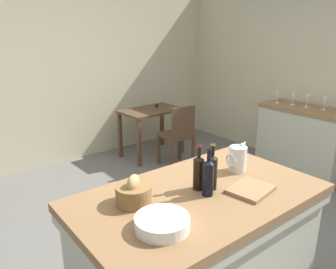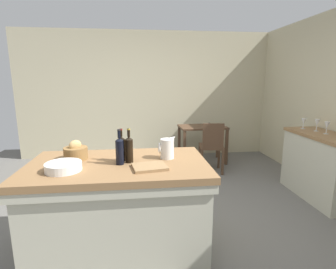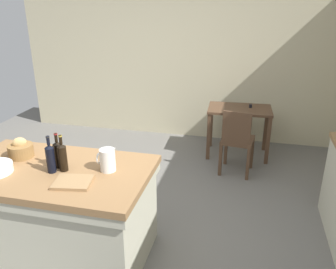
{
  "view_description": "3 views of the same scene",
  "coord_description": "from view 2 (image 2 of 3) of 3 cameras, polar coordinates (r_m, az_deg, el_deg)",
  "views": [
    {
      "loc": [
        -1.76,
        -2.03,
        1.89
      ],
      "look_at": [
        0.07,
        0.31,
        0.93
      ],
      "focal_mm": 35.22,
      "sensor_mm": 36.0,
      "label": 1
    },
    {
      "loc": [
        -0.22,
        -2.96,
        1.61
      ],
      "look_at": [
        0.19,
        0.56,
        0.87
      ],
      "focal_mm": 27.79,
      "sensor_mm": 36.0,
      "label": 2
    },
    {
      "loc": [
        1.14,
        -2.97,
        2.22
      ],
      "look_at": [
        0.35,
        0.34,
        0.88
      ],
      "focal_mm": 37.26,
      "sensor_mm": 36.0,
      "label": 3
    }
  ],
  "objects": [
    {
      "name": "ground_plane",
      "position": [
        3.38,
        -2.16,
        -16.66
      ],
      "size": [
        6.76,
        6.76,
        0.0
      ],
      "primitive_type": "plane",
      "color": "#66635E"
    },
    {
      "name": "wine_glass_far_right",
      "position": [
        4.33,
        27.6,
        2.52
      ],
      "size": [
        0.07,
        0.07,
        0.15
      ],
      "color": "white",
      "rests_on": "side_cabinet"
    },
    {
      "name": "wine_bottle_dark",
      "position": [
        2.4,
        -8.53,
        -3.12
      ],
      "size": [
        0.07,
        0.07,
        0.32
      ],
      "color": "black",
      "rests_on": "island_table"
    },
    {
      "name": "wash_bowl",
      "position": [
        2.35,
        -21.95,
        -6.58
      ],
      "size": [
        0.3,
        0.3,
        0.07
      ],
      "primitive_type": "cylinder",
      "color": "white",
      "rests_on": "island_table"
    },
    {
      "name": "writing_desk",
      "position": [
        5.17,
        7.56,
        0.57
      ],
      "size": [
        0.92,
        0.6,
        0.78
      ],
      "color": "#513826",
      "rests_on": "ground"
    },
    {
      "name": "island_table",
      "position": [
        2.6,
        -10.55,
        -14.51
      ],
      "size": [
        1.64,
        0.97,
        0.87
      ],
      "color": "olive",
      "rests_on": "ground"
    },
    {
      "name": "wall_back",
      "position": [
        5.58,
        -4.39,
        8.59
      ],
      "size": [
        5.32,
        0.12,
        2.6
      ],
      "primitive_type": "cube",
      "color": "beige",
      "rests_on": "ground"
    },
    {
      "name": "side_cabinet",
      "position": [
        4.16,
        30.6,
        -6.03
      ],
      "size": [
        0.52,
        1.16,
        0.91
      ],
      "color": "olive",
      "rests_on": "ground"
    },
    {
      "name": "pitcher",
      "position": [
        2.51,
        -0.23,
        -3.06
      ],
      "size": [
        0.17,
        0.13,
        0.23
      ],
      "color": "white",
      "rests_on": "island_table"
    },
    {
      "name": "cutting_board",
      "position": [
        2.26,
        -4.04,
        -7.08
      ],
      "size": [
        0.32,
        0.28,
        0.02
      ],
      "primitive_type": "cube",
      "rotation": [
        0.0,
        0.0,
        0.17
      ],
      "color": "#99754C",
      "rests_on": "island_table"
    },
    {
      "name": "wine_glass_middle",
      "position": [
        4.05,
        31.51,
        1.68
      ],
      "size": [
        0.07,
        0.07,
        0.17
      ],
      "color": "white",
      "rests_on": "side_cabinet"
    },
    {
      "name": "wine_bottle_green",
      "position": [
        2.36,
        -10.57,
        -3.44
      ],
      "size": [
        0.07,
        0.07,
        0.32
      ],
      "color": "black",
      "rests_on": "island_table"
    },
    {
      "name": "wine_bottle_amber",
      "position": [
        2.46,
        -10.17,
        -2.94
      ],
      "size": [
        0.07,
        0.07,
        0.31
      ],
      "color": "black",
      "rests_on": "island_table"
    },
    {
      "name": "wine_glass_right",
      "position": [
        4.21,
        29.89,
        2.2
      ],
      "size": [
        0.07,
        0.07,
        0.17
      ],
      "color": "white",
      "rests_on": "side_cabinet"
    },
    {
      "name": "bread_basket",
      "position": [
        2.63,
        -19.59,
        -3.7
      ],
      "size": [
        0.22,
        0.22,
        0.19
      ],
      "color": "olive",
      "rests_on": "island_table"
    },
    {
      "name": "wooden_chair",
      "position": [
        4.6,
        9.55,
        -2.41
      ],
      "size": [
        0.45,
        0.45,
        0.91
      ],
      "color": "#513826",
      "rests_on": "ground"
    }
  ]
}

